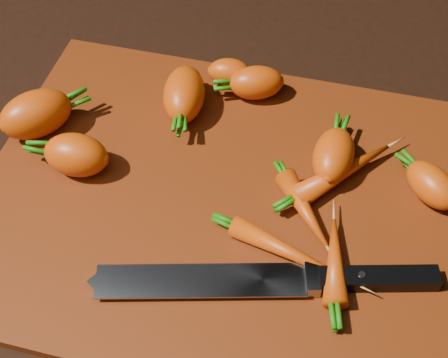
# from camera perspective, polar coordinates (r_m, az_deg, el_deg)

# --- Properties ---
(ground) EXTENTS (2.00, 2.00, 0.01)m
(ground) POSITION_cam_1_polar(r_m,az_deg,el_deg) (0.65, -0.21, -2.58)
(ground) COLOR black
(cutting_board) EXTENTS (0.50, 0.40, 0.01)m
(cutting_board) POSITION_cam_1_polar(r_m,az_deg,el_deg) (0.65, -0.22, -2.00)
(cutting_board) COLOR #4D1B06
(cutting_board) RESTS_ON ground
(carrot_0) EXTENTS (0.09, 0.09, 0.05)m
(carrot_0) POSITION_cam_1_polar(r_m,az_deg,el_deg) (0.71, -16.82, 5.71)
(carrot_0) COLOR #C94308
(carrot_0) RESTS_ON cutting_board
(carrot_1) EXTENTS (0.07, 0.05, 0.05)m
(carrot_1) POSITION_cam_1_polar(r_m,az_deg,el_deg) (0.67, -13.37, 2.16)
(carrot_1) COLOR #C94308
(carrot_1) RESTS_ON cutting_board
(carrot_2) EXTENTS (0.06, 0.09, 0.05)m
(carrot_2) POSITION_cam_1_polar(r_m,az_deg,el_deg) (0.71, -3.67, 7.76)
(carrot_2) COLOR #C94308
(carrot_2) RESTS_ON cutting_board
(carrot_3) EXTENTS (0.05, 0.07, 0.04)m
(carrot_3) POSITION_cam_1_polar(r_m,az_deg,el_deg) (0.66, 9.97, 2.11)
(carrot_3) COLOR #C94308
(carrot_3) RESTS_ON cutting_board
(carrot_4) EXTENTS (0.07, 0.06, 0.04)m
(carrot_4) POSITION_cam_1_polar(r_m,az_deg,el_deg) (0.73, 2.96, 8.79)
(carrot_4) COLOR #C94308
(carrot_4) RESTS_ON cutting_board
(carrot_5) EXTENTS (0.05, 0.04, 0.03)m
(carrot_5) POSITION_cam_1_polar(r_m,az_deg,el_deg) (0.75, 0.48, 9.75)
(carrot_5) COLOR #C94308
(carrot_5) RESTS_ON cutting_board
(carrot_6) EXTENTS (0.07, 0.07, 0.04)m
(carrot_6) POSITION_cam_1_polar(r_m,az_deg,el_deg) (0.66, 18.47, -0.52)
(carrot_6) COLOR #C94308
(carrot_6) RESTS_ON cutting_board
(carrot_7) EXTENTS (0.10, 0.11, 0.03)m
(carrot_7) POSITION_cam_1_polar(r_m,az_deg,el_deg) (0.66, 10.81, 0.66)
(carrot_7) COLOR #C94308
(carrot_7) RESTS_ON cutting_board
(carrot_8) EXTENTS (0.13, 0.06, 0.02)m
(carrot_8) POSITION_cam_1_polar(r_m,az_deg,el_deg) (0.59, 6.12, -6.74)
(carrot_8) COLOR #C94308
(carrot_8) RESTS_ON cutting_board
(carrot_9) EXTENTS (0.04, 0.09, 0.02)m
(carrot_9) POSITION_cam_1_polar(r_m,az_deg,el_deg) (0.59, 10.08, -7.31)
(carrot_9) COLOR #C94308
(carrot_9) RESTS_ON cutting_board
(carrot_10) EXTENTS (0.07, 0.09, 0.02)m
(carrot_10) POSITION_cam_1_polar(r_m,az_deg,el_deg) (0.62, 7.42, -2.84)
(carrot_10) COLOR #C94308
(carrot_10) RESTS_ON cutting_board
(knife) EXTENTS (0.31, 0.11, 0.02)m
(knife) POSITION_cam_1_polar(r_m,az_deg,el_deg) (0.58, -0.22, -9.26)
(knife) COLOR gray
(knife) RESTS_ON cutting_board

